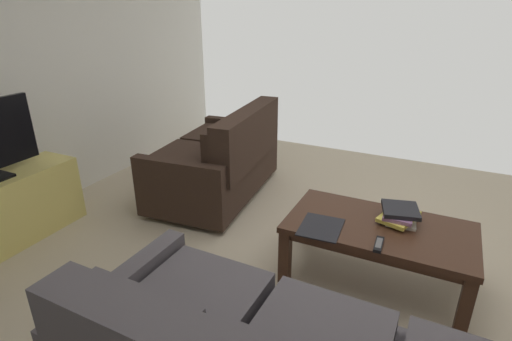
{
  "coord_description": "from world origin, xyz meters",
  "views": [
    {
      "loc": [
        -0.36,
        2.26,
        1.71
      ],
      "look_at": [
        0.54,
        0.43,
        0.86
      ],
      "focal_mm": 27.79,
      "sensor_mm": 36.0,
      "label": 1
    }
  ],
  "objects_px": {
    "loose_magazine": "(321,227)",
    "book_stack": "(400,214)",
    "coffee_table": "(379,234)",
    "tv_remote": "(379,244)",
    "loveseat_near": "(221,160)"
  },
  "relations": [
    {
      "from": "book_stack",
      "to": "loose_magazine",
      "type": "bearing_deg",
      "value": 36.09
    },
    {
      "from": "coffee_table",
      "to": "book_stack",
      "type": "relative_size",
      "value": 3.56
    },
    {
      "from": "coffee_table",
      "to": "tv_remote",
      "type": "height_order",
      "value": "tv_remote"
    },
    {
      "from": "loveseat_near",
      "to": "tv_remote",
      "type": "xyz_separation_m",
      "value": [
        -1.61,
        0.92,
        0.07
      ]
    },
    {
      "from": "coffee_table",
      "to": "book_stack",
      "type": "height_order",
      "value": "book_stack"
    },
    {
      "from": "loveseat_near",
      "to": "coffee_table",
      "type": "relative_size",
      "value": 1.29
    },
    {
      "from": "loveseat_near",
      "to": "tv_remote",
      "type": "relative_size",
      "value": 9.14
    },
    {
      "from": "loveseat_near",
      "to": "book_stack",
      "type": "xyz_separation_m",
      "value": [
        -1.67,
        0.56,
        0.11
      ]
    },
    {
      "from": "loveseat_near",
      "to": "coffee_table",
      "type": "xyz_separation_m",
      "value": [
        -1.57,
        0.67,
        -0.0
      ]
    },
    {
      "from": "loose_magazine",
      "to": "book_stack",
      "type": "bearing_deg",
      "value": 32.02
    },
    {
      "from": "coffee_table",
      "to": "tv_remote",
      "type": "bearing_deg",
      "value": 98.44
    },
    {
      "from": "loose_magazine",
      "to": "coffee_table",
      "type": "bearing_deg",
      "value": 26.82
    },
    {
      "from": "coffee_table",
      "to": "book_stack",
      "type": "distance_m",
      "value": 0.19
    },
    {
      "from": "loveseat_near",
      "to": "loose_magazine",
      "type": "bearing_deg",
      "value": 145.17
    },
    {
      "from": "book_stack",
      "to": "loveseat_near",
      "type": "bearing_deg",
      "value": -18.44
    }
  ]
}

